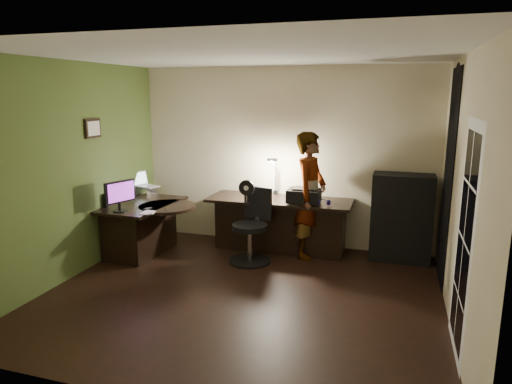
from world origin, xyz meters
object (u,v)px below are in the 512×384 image
(desk_left, at_px, (143,229))
(desk_right, at_px, (279,225))
(cabinet, at_px, (401,218))
(monitor, at_px, (119,200))
(office_chair, at_px, (250,226))
(person, at_px, (310,195))

(desk_left, bearing_deg, desk_right, 23.52)
(cabinet, height_order, monitor, cabinet)
(office_chair, distance_m, person, 0.96)
(person, bearing_deg, desk_left, 114.32)
(office_chair, bearing_deg, desk_left, -163.95)
(office_chair, relative_size, person, 0.58)
(desk_right, height_order, cabinet, cabinet)
(desk_right, bearing_deg, office_chair, -114.35)
(person, bearing_deg, desk_right, 87.49)
(person, bearing_deg, office_chair, 133.20)
(desk_right, relative_size, monitor, 4.57)
(cabinet, relative_size, monitor, 2.66)
(cabinet, height_order, office_chair, cabinet)
(desk_right, bearing_deg, person, -12.39)
(monitor, relative_size, person, 0.26)
(desk_left, distance_m, person, 2.47)
(desk_right, relative_size, office_chair, 2.04)
(desk_left, distance_m, desk_right, 1.99)
(cabinet, bearing_deg, monitor, -160.00)
(desk_right, relative_size, cabinet, 1.71)
(desk_right, distance_m, cabinet, 1.73)
(desk_right, distance_m, person, 0.70)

